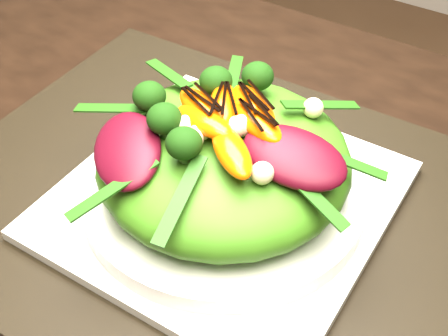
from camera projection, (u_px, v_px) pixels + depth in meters
The scene contains 9 objects.
placemat at pixel (224, 205), 0.56m from camera, with size 0.54×0.41×0.00m, color black.
plate_base at pixel (224, 199), 0.55m from camera, with size 0.28×0.28×0.01m, color silver.
salad_bowl at pixel (224, 188), 0.54m from camera, with size 0.26×0.26×0.02m, color silver.
lettuce_mound at pixel (224, 159), 0.52m from camera, with size 0.22×0.22×0.07m, color #427C17.
radicchio_leaf at pixel (294, 157), 0.46m from camera, with size 0.09×0.05×0.02m, color #3C0610.
orange_segment at pixel (248, 101), 0.50m from camera, with size 0.06×0.02×0.02m, color #FF5004.
broccoli_floret at pixel (199, 71), 0.52m from camera, with size 0.04×0.04×0.04m, color black.
macadamia_nut at pixel (219, 171), 0.45m from camera, with size 0.02×0.02×0.02m, color beige.
balsamic_drizzle at pixel (248, 93), 0.50m from camera, with size 0.05×0.00×0.00m, color black.
Camera 1 is at (0.00, -0.23, 1.16)m, focal length 48.00 mm.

